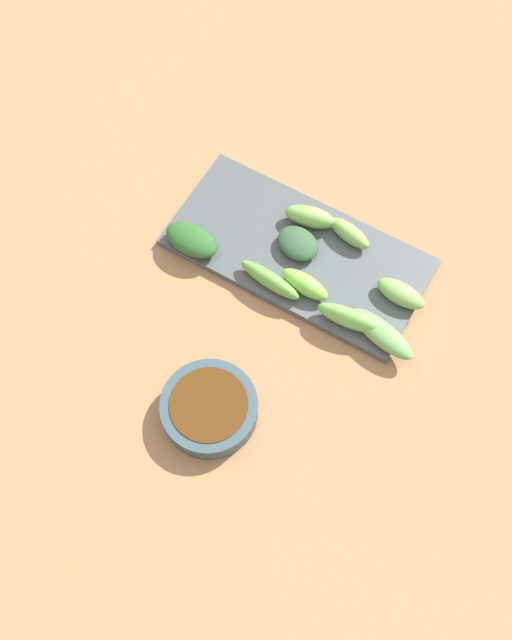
% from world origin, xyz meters
% --- Properties ---
extents(tabletop, '(2.10, 2.10, 0.02)m').
position_xyz_m(tabletop, '(0.00, 0.00, 0.01)').
color(tabletop, '#97714A').
rests_on(tabletop, ground).
extents(sauce_bowl, '(0.12, 0.12, 0.03)m').
position_xyz_m(sauce_bowl, '(-0.12, -0.02, 0.04)').
color(sauce_bowl, '#334954').
rests_on(sauce_bowl, tabletop).
extents(serving_plate, '(0.16, 0.34, 0.01)m').
position_xyz_m(serving_plate, '(0.13, -0.01, 0.03)').
color(serving_plate, '#464E53').
rests_on(serving_plate, tabletop).
extents(broccoli_stalk_0, '(0.03, 0.09, 0.03)m').
position_xyz_m(broccoli_stalk_0, '(0.06, -0.11, 0.05)').
color(broccoli_stalk_0, '#6BB44F').
rests_on(broccoli_stalk_0, serving_plate).
extents(broccoli_stalk_1, '(0.03, 0.07, 0.03)m').
position_xyz_m(broccoli_stalk_1, '(0.08, -0.04, 0.05)').
color(broccoli_stalk_1, '#74BC45').
rests_on(broccoli_stalk_1, serving_plate).
extents(broccoli_stalk_2, '(0.03, 0.09, 0.03)m').
position_xyz_m(broccoli_stalk_2, '(0.06, 0.00, 0.04)').
color(broccoli_stalk_2, '#60A441').
rests_on(broccoli_stalk_2, serving_plate).
extents(broccoli_leafy_3, '(0.05, 0.08, 0.03)m').
position_xyz_m(broccoli_leafy_3, '(0.06, 0.12, 0.05)').
color(broccoli_leafy_3, '#285A26').
rests_on(broccoli_leafy_3, serving_plate).
extents(broccoli_stalk_4, '(0.03, 0.07, 0.02)m').
position_xyz_m(broccoli_stalk_4, '(0.13, -0.15, 0.04)').
color(broccoli_stalk_4, '#71A54F').
rests_on(broccoli_stalk_4, serving_plate).
extents(broccoli_stalk_5, '(0.05, 0.10, 0.02)m').
position_xyz_m(broccoli_stalk_5, '(0.07, -0.16, 0.04)').
color(broccoli_stalk_5, '#639E54').
rests_on(broccoli_stalk_5, serving_plate).
extents(broccoli_stalk_6, '(0.04, 0.07, 0.02)m').
position_xyz_m(broccoli_stalk_6, '(0.18, -0.06, 0.04)').
color(broccoli_stalk_6, '#79AE55').
rests_on(broccoli_stalk_6, serving_plate).
extents(broccoli_stalk_7, '(0.04, 0.07, 0.03)m').
position_xyz_m(broccoli_stalk_7, '(0.17, -0.00, 0.05)').
color(broccoli_stalk_7, '#75B251').
rests_on(broccoli_stalk_7, serving_plate).
extents(broccoli_leafy_8, '(0.06, 0.07, 0.02)m').
position_xyz_m(broccoli_leafy_8, '(0.13, -0.01, 0.04)').
color(broccoli_leafy_8, '#2F5234').
rests_on(broccoli_leafy_8, serving_plate).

